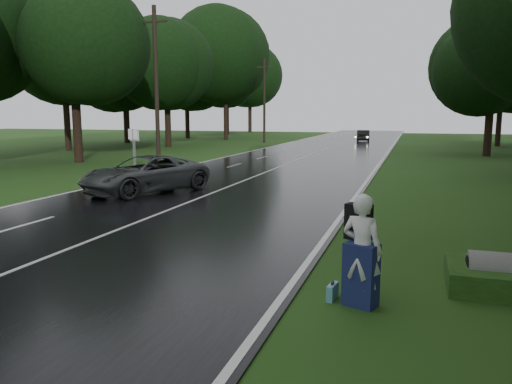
% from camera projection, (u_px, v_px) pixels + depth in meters
% --- Properties ---
extents(ground, '(160.00, 160.00, 0.00)m').
position_uv_depth(ground, '(63.00, 253.00, 11.81)').
color(ground, '#214414').
rests_on(ground, ground).
extents(road, '(12.00, 140.00, 0.04)m').
position_uv_depth(road, '(279.00, 167.00, 30.60)').
color(road, black).
rests_on(road, ground).
extents(lane_center, '(0.12, 140.00, 0.01)m').
position_uv_depth(lane_center, '(279.00, 167.00, 30.60)').
color(lane_center, silver).
rests_on(lane_center, road).
extents(grey_car, '(4.60, 6.08, 1.53)m').
position_uv_depth(grey_car, '(145.00, 174.00, 20.59)').
color(grey_car, '#4C5052').
rests_on(grey_car, road).
extents(far_car, '(1.82, 4.23, 1.35)m').
position_uv_depth(far_car, '(363.00, 136.00, 58.58)').
color(far_car, black).
rests_on(far_car, road).
extents(hitchhiker, '(0.84, 0.81, 1.99)m').
position_uv_depth(hitchhiker, '(361.00, 254.00, 8.46)').
color(hitchhiker, silver).
rests_on(hitchhiker, ground).
extents(suitcase, '(0.17, 0.42, 0.29)m').
position_uv_depth(suitcase, '(332.00, 292.00, 8.84)').
color(suitcase, teal).
rests_on(suitcase, ground).
extents(culvert, '(1.46, 0.73, 0.73)m').
position_uv_depth(culvert, '(507.00, 290.00, 9.31)').
color(culvert, slate).
rests_on(culvert, ground).
extents(utility_pole_mid, '(1.80, 0.28, 10.25)m').
position_uv_depth(utility_pole_mid, '(159.00, 163.00, 33.25)').
color(utility_pole_mid, black).
rests_on(utility_pole_mid, ground).
extents(utility_pole_far, '(1.80, 0.28, 9.45)m').
position_uv_depth(utility_pole_far, '(264.00, 143.00, 56.39)').
color(utility_pole_far, black).
rests_on(utility_pole_far, ground).
extents(road_sign_a, '(0.59, 0.10, 2.47)m').
position_uv_depth(road_sign_a, '(134.00, 172.00, 28.00)').
color(road_sign_a, white).
rests_on(road_sign_a, ground).
extents(road_sign_b, '(0.57, 0.10, 2.36)m').
position_uv_depth(road_sign_b, '(136.00, 172.00, 28.14)').
color(road_sign_b, white).
rests_on(road_sign_b, ground).
extents(tree_left_d, '(9.24, 9.24, 14.44)m').
position_uv_depth(tree_left_d, '(79.00, 162.00, 33.92)').
color(tree_left_d, black).
rests_on(tree_left_d, ground).
extents(tree_left_e, '(9.10, 9.10, 14.23)m').
position_uv_depth(tree_left_e, '(169.00, 147.00, 49.76)').
color(tree_left_e, black).
rests_on(tree_left_e, ground).
extents(tree_left_f, '(11.76, 11.76, 18.37)m').
position_uv_depth(tree_left_f, '(226.00, 140.00, 63.21)').
color(tree_left_f, black).
rests_on(tree_left_f, ground).
extents(tree_right_e, '(7.76, 7.76, 12.12)m').
position_uv_depth(tree_right_e, '(486.00, 156.00, 38.80)').
color(tree_right_e, black).
rests_on(tree_right_e, ground).
extents(tree_right_f, '(8.62, 8.62, 13.47)m').
position_uv_depth(tree_right_f, '(497.00, 146.00, 50.70)').
color(tree_right_f, black).
rests_on(tree_right_f, ground).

